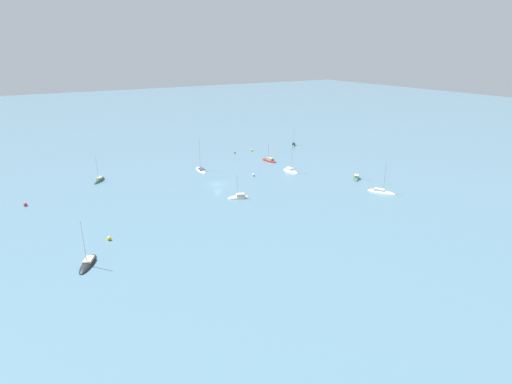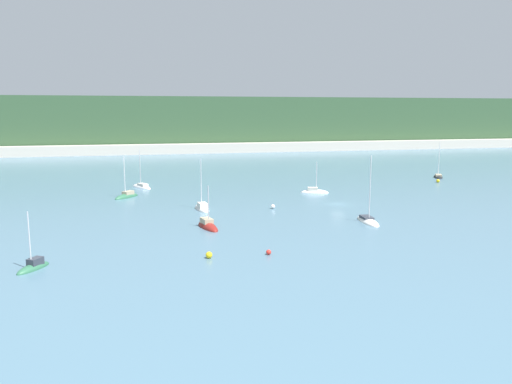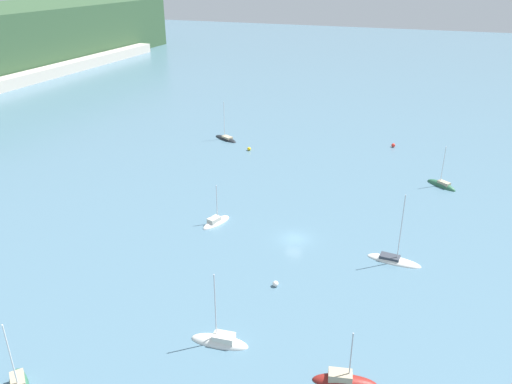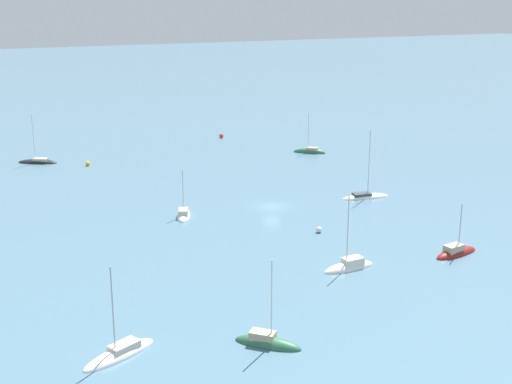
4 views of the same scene
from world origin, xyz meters
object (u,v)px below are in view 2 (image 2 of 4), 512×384
object	(u,v)px
sailboat_7	(315,192)
mooring_buoy_3	(438,181)
sailboat_1	(202,209)
mooring_buoy_0	(273,207)
sailboat_5	(142,187)
sailboat_8	(438,177)
sailboat_0	(368,221)
sailboat_4	(34,268)
mooring_buoy_4	(209,255)
sailboat_3	(127,197)
sailboat_6	(208,227)
mooring_buoy_1	(269,252)

from	to	relation	value
sailboat_7	mooring_buoy_3	xyz separation A→B (m)	(35.32, 7.80, 0.30)
sailboat_1	mooring_buoy_0	bearing A→B (deg)	-106.64
sailboat_5	sailboat_8	world-z (taller)	sailboat_8
sailboat_0	sailboat_4	xyz separation A→B (m)	(-47.39, -13.28, 0.06)
sailboat_4	sailboat_5	distance (m)	60.35
sailboat_8	mooring_buoy_4	size ratio (longest dim) A/B	12.36
mooring_buoy_4	sailboat_7	bearing A→B (deg)	55.62
sailboat_3	mooring_buoy_0	bearing A→B (deg)	96.23
sailboat_8	mooring_buoy_0	bearing A→B (deg)	147.14
sailboat_3	sailboat_5	distance (m)	13.47
sailboat_8	mooring_buoy_3	distance (m)	10.05
sailboat_5	mooring_buoy_3	world-z (taller)	sailboat_5
sailboat_5	sailboat_3	bearing A→B (deg)	139.15
sailboat_5	sailboat_6	bearing A→B (deg)	164.79
sailboat_4	mooring_buoy_3	xyz separation A→B (m)	(84.38, 50.06, 0.26)
sailboat_3	sailboat_6	world-z (taller)	sailboat_3
sailboat_5	sailboat_6	xyz separation A→B (m)	(9.15, -43.60, 0.03)
sailboat_6	sailboat_8	distance (m)	80.51
mooring_buoy_3	mooring_buoy_1	bearing A→B (deg)	-138.37
sailboat_4	sailboat_5	size ratio (longest dim) A/B	0.76
sailboat_5	mooring_buoy_3	xyz separation A→B (m)	(71.61, -8.92, 0.32)
sailboat_6	sailboat_0	bearing A→B (deg)	73.34
sailboat_8	mooring_buoy_3	bearing A→B (deg)	173.56
sailboat_0	sailboat_3	xyz separation A→B (m)	(-37.83, 32.62, 0.03)
sailboat_1	sailboat_6	xyz separation A→B (m)	(-1.02, -14.41, -0.01)
sailboat_6	sailboat_8	world-z (taller)	sailboat_8
sailboat_0	mooring_buoy_0	size ratio (longest dim) A/B	14.23
sailboat_4	mooring_buoy_3	bearing A→B (deg)	153.67
sailboat_7	mooring_buoy_1	size ratio (longest dim) A/B	11.77
sailboat_0	sailboat_4	world-z (taller)	sailboat_0
sailboat_4	mooring_buoy_4	xyz separation A→B (m)	(19.76, -0.56, 0.25)
sailboat_7	mooring_buoy_1	xyz separation A→B (m)	(-21.92, -43.07, 0.20)
mooring_buoy_0	sailboat_4	bearing A→B (deg)	-142.42
mooring_buoy_0	sailboat_6	bearing A→B (deg)	-138.69
mooring_buoy_0	mooring_buoy_4	xyz separation A→B (m)	(-15.78, -27.92, 0.01)
sailboat_1	sailboat_8	size ratio (longest dim) A/B	1.00
sailboat_5	mooring_buoy_3	distance (m)	72.17
sailboat_3	mooring_buoy_1	size ratio (longest dim) A/B	14.64
sailboat_7	mooring_buoy_4	xyz separation A→B (m)	(-29.30, -42.82, 0.29)
sailboat_5	sailboat_1	bearing A→B (deg)	172.15
sailboat_3	sailboat_7	distance (m)	39.66
sailboat_5	mooring_buoy_3	bearing A→B (deg)	-124.17
mooring_buoy_1	mooring_buoy_4	distance (m)	7.38
sailboat_4	sailboat_7	xyz separation A→B (m)	(49.06, 42.26, -0.04)
mooring_buoy_0	mooring_buoy_3	bearing A→B (deg)	24.93
sailboat_1	sailboat_4	bearing A→B (deg)	136.72
sailboat_7	mooring_buoy_0	world-z (taller)	sailboat_7
sailboat_1	sailboat_8	xyz separation A→B (m)	(67.04, 28.60, -0.04)
mooring_buoy_4	sailboat_1	bearing A→B (deg)	84.01
sailboat_0	mooring_buoy_3	size ratio (longest dim) A/B	13.61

